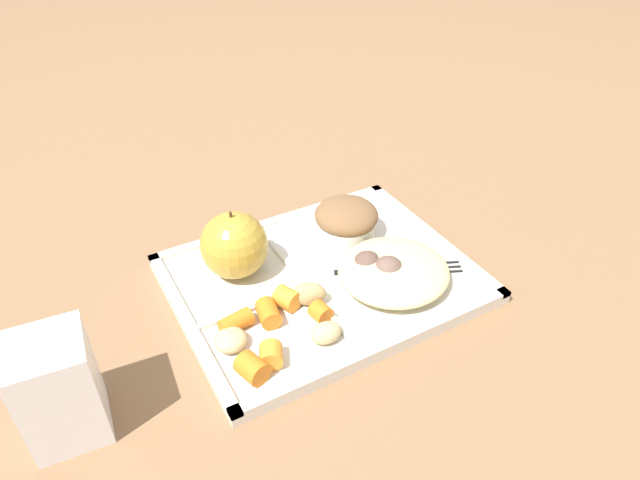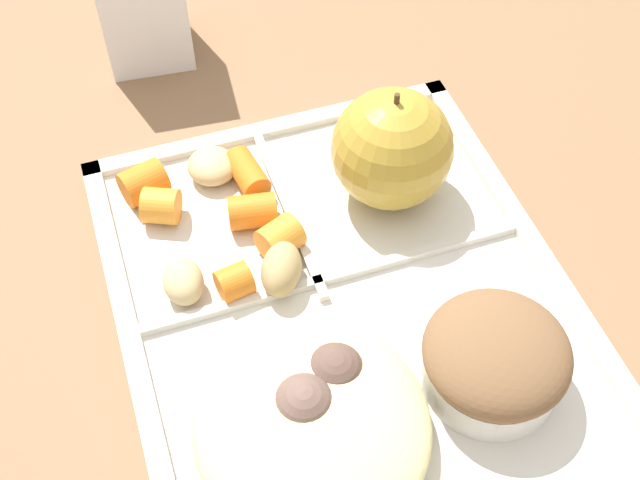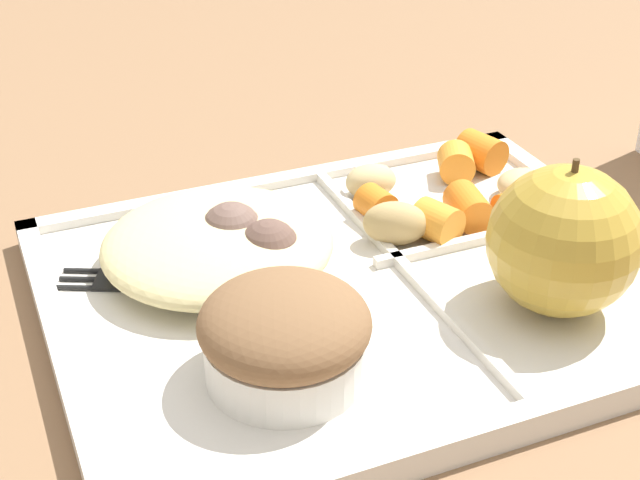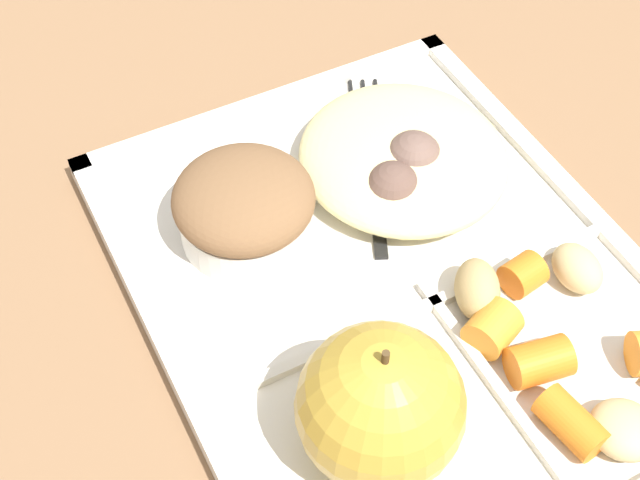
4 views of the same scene
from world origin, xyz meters
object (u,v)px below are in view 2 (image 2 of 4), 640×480
object	(u,v)px
green_apple	(392,149)
plastic_fork	(342,478)
lunch_tray	(349,316)
bran_muffin	(495,359)

from	to	relation	value
green_apple	plastic_fork	world-z (taller)	green_apple
lunch_tray	green_apple	distance (m)	0.11
lunch_tray	bran_muffin	distance (m)	0.10
lunch_tray	green_apple	size ratio (longest dim) A/B	3.97
lunch_tray	green_apple	xyz separation A→B (m)	(-0.09, 0.06, 0.05)
lunch_tray	plastic_fork	xyz separation A→B (m)	(0.10, -0.04, 0.01)
lunch_tray	plastic_fork	bearing A→B (deg)	-22.24
lunch_tray	bran_muffin	size ratio (longest dim) A/B	4.19
green_apple	plastic_fork	distance (m)	0.22
green_apple	bran_muffin	bearing A→B (deg)	0.00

